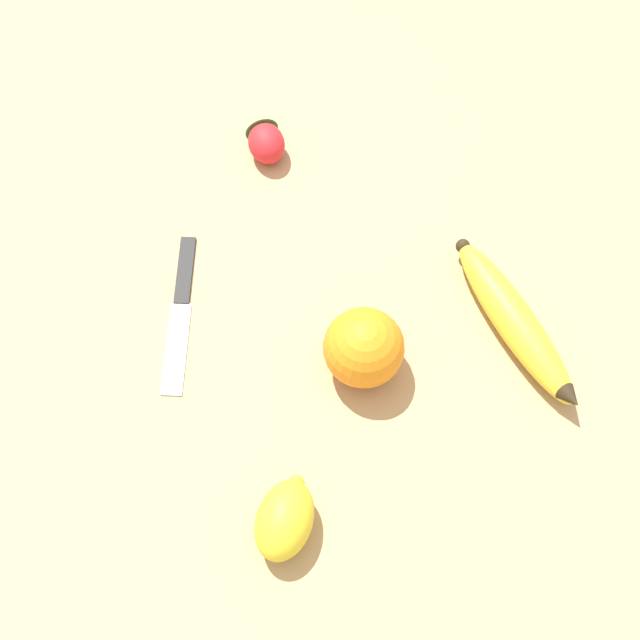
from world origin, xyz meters
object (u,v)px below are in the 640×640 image
(strawberry, at_px, (265,141))
(banana, at_px, (515,322))
(paring_knife, at_px, (181,307))
(lemon, at_px, (285,520))
(orange, at_px, (362,350))

(strawberry, bearing_deg, banana, -149.04)
(strawberry, relative_size, paring_knife, 0.42)
(banana, distance_m, lemon, 0.31)
(paring_knife, bearing_deg, orange, 162.20)
(banana, xyz_separation_m, paring_knife, (-0.30, -0.19, -0.02))
(banana, bearing_deg, lemon, -76.33)
(orange, bearing_deg, lemon, -77.84)
(strawberry, bearing_deg, orange, -177.00)
(orange, relative_size, strawberry, 1.18)
(banana, relative_size, paring_knife, 1.27)
(banana, height_order, strawberry, same)
(banana, distance_m, strawberry, 0.35)
(banana, height_order, lemon, lemon)
(strawberry, distance_m, lemon, 0.44)
(strawberry, xyz_separation_m, paring_knife, (0.05, -0.22, -0.02))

